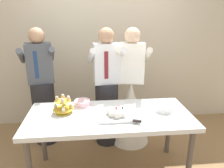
# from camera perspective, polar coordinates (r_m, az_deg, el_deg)

# --- Properties ---
(rear_wall) EXTENTS (5.20, 0.10, 2.90)m
(rear_wall) POSITION_cam_1_polar(r_m,az_deg,el_deg) (3.59, -2.76, 12.16)
(rear_wall) COLOR beige
(rear_wall) RESTS_ON ground_plane
(dessert_table) EXTENTS (1.80, 0.80, 0.78)m
(dessert_table) POSITION_cam_1_polar(r_m,az_deg,el_deg) (2.43, -0.65, -9.55)
(dessert_table) COLOR silver
(dessert_table) RESTS_ON ground_plane
(cupcake_stand) EXTENTS (0.23, 0.23, 0.21)m
(cupcake_stand) POSITION_cam_1_polar(r_m,az_deg,el_deg) (2.46, -12.76, -5.58)
(cupcake_stand) COLOR gold
(cupcake_stand) RESTS_ON dessert_table
(main_cake_tray) EXTENTS (0.43, 0.35, 0.13)m
(main_cake_tray) POSITION_cam_1_polar(r_m,az_deg,el_deg) (2.32, 1.52, -7.80)
(main_cake_tray) COLOR silver
(main_cake_tray) RESTS_ON dessert_table
(plate_stack) EXTENTS (0.19, 0.19, 0.08)m
(plate_stack) POSITION_cam_1_polar(r_m,az_deg,el_deg) (2.52, 13.61, -6.17)
(plate_stack) COLOR white
(plate_stack) RESTS_ON dessert_table
(round_cake) EXTENTS (0.24, 0.24, 0.08)m
(round_cake) POSITION_cam_1_polar(r_m,az_deg,el_deg) (2.60, -7.84, -5.09)
(round_cake) COLOR white
(round_cake) RESTS_ON dessert_table
(person_groom) EXTENTS (0.50, 0.53, 1.66)m
(person_groom) POSITION_cam_1_polar(r_m,az_deg,el_deg) (3.03, -1.40, -2.77)
(person_groom) COLOR #232328
(person_groom) RESTS_ON ground_plane
(person_bride) EXTENTS (0.57, 0.56, 1.66)m
(person_bride) POSITION_cam_1_polar(r_m,az_deg,el_deg) (3.13, 4.90, -5.34)
(person_bride) COLOR white
(person_bride) RESTS_ON ground_plane
(person_guest) EXTENTS (0.55, 0.57, 1.66)m
(person_guest) POSITION_cam_1_polar(r_m,az_deg,el_deg) (3.20, -17.80, -2.52)
(person_guest) COLOR #232328
(person_guest) RESTS_ON ground_plane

